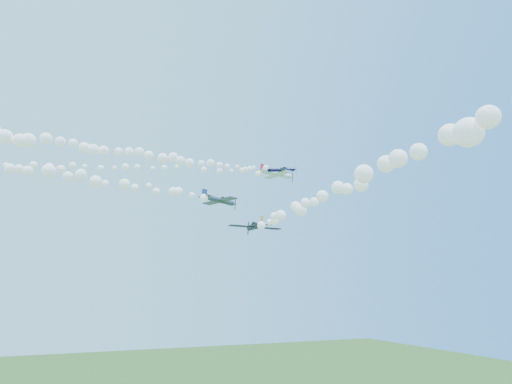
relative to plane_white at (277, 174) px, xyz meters
name	(u,v)px	position (x,y,z in m)	size (l,w,h in m)	color
plane_white	(277,174)	(0.00, 0.00, 0.00)	(8.11, 8.62, 2.91)	white
smoke_trail_white	(95,147)	(-35.42, -4.00, -0.29)	(66.04, 10.11, 3.35)	white
plane_navy	(282,170)	(-0.41, -3.07, 0.00)	(6.07, 6.41, 1.63)	#0E0D3C
smoke_trail_navy	(87,167)	(-36.22, 9.18, -0.21)	(68.31, 24.83, 2.46)	white
plane_grey	(219,200)	(-14.23, -6.06, -7.90)	(7.70, 8.17, 2.76)	#36414F
plane_black	(255,226)	(-12.50, -18.27, -14.15)	(7.91, 7.56, 2.01)	black
smoke_trail_black	(456,137)	(-16.05, -58.56, -14.42)	(9.21, 76.13, 3.03)	white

